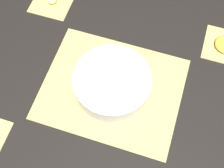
# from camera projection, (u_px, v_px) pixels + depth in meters

# --- Properties ---
(ground_plane) EXTENTS (6.00, 6.00, 0.00)m
(ground_plane) POSITION_uv_depth(u_px,v_px,m) (112.00, 89.00, 1.03)
(ground_plane) COLOR black
(bamboo_mat_center) EXTENTS (0.45, 0.37, 0.01)m
(bamboo_mat_center) POSITION_uv_depth(u_px,v_px,m) (112.00, 88.00, 1.03)
(bamboo_mat_center) COLOR tan
(bamboo_mat_center) RESTS_ON ground_plane
(coaster_mat_near_right) EXTENTS (0.15, 0.15, 0.01)m
(coaster_mat_near_right) POSITION_uv_depth(u_px,v_px,m) (52.00, 2.00, 1.19)
(coaster_mat_near_right) COLOR tan
(coaster_mat_near_right) RESTS_ON ground_plane
(fruit_salad_bowl) EXTENTS (0.25, 0.25, 0.07)m
(fruit_salad_bowl) POSITION_uv_depth(u_px,v_px,m) (112.00, 82.00, 0.99)
(fruit_salad_bowl) COLOR silver
(fruit_salad_bowl) RESTS_ON bamboo_mat_center
(banana_coin_single) EXTENTS (0.04, 0.04, 0.01)m
(banana_coin_single) POSITION_uv_depth(u_px,v_px,m) (52.00, 0.00, 1.19)
(banana_coin_single) COLOR beige
(banana_coin_single) RESTS_ON coaster_mat_near_right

